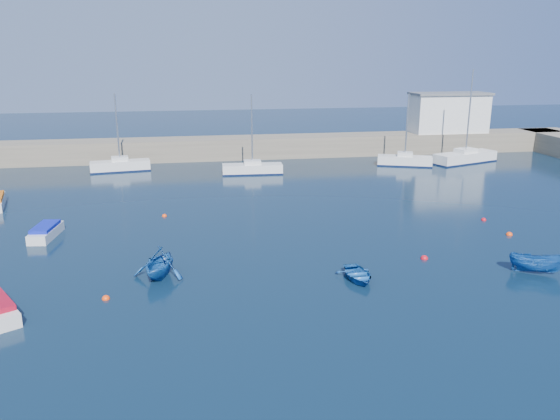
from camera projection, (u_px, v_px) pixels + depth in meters
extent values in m
plane|color=#0B1E31|center=(301.00, 328.00, 26.35)|extent=(220.00, 220.00, 0.00)
cube|color=#726857|center=(227.00, 148.00, 69.60)|extent=(96.00, 4.50, 2.60)
cube|color=silver|center=(449.00, 114.00, 73.45)|extent=(10.00, 4.00, 5.00)
cube|color=silver|center=(120.00, 166.00, 61.86)|extent=(6.72, 2.75, 1.18)
cylinder|color=#B7BABC|center=(117.00, 128.00, 60.67)|extent=(0.18, 0.18, 7.50)
cube|color=silver|center=(252.00, 169.00, 60.43)|extent=(6.69, 2.20, 1.09)
cylinder|color=#B7BABC|center=(252.00, 130.00, 59.24)|extent=(0.16, 0.16, 7.59)
cube|color=silver|center=(405.00, 161.00, 64.91)|extent=(6.54, 3.88, 1.16)
cylinder|color=#B7BABC|center=(407.00, 125.00, 63.75)|extent=(0.17, 0.17, 7.27)
cube|color=silver|center=(465.00, 158.00, 66.71)|extent=(8.88, 5.18, 1.26)
cylinder|color=#B7BABC|center=(469.00, 112.00, 65.19)|extent=(0.18, 0.18, 9.86)
cube|color=silver|center=(46.00, 233.00, 39.36)|extent=(1.82, 3.96, 0.68)
cube|color=#0E1BA1|center=(45.00, 227.00, 39.23)|extent=(1.63, 3.00, 0.25)
imported|color=#164F9C|center=(358.00, 275.00, 31.93)|extent=(2.23, 3.06, 0.62)
imported|color=#164F9C|center=(159.00, 262.00, 32.16)|extent=(3.97, 4.27, 1.84)
imported|color=#164F9C|center=(537.00, 264.00, 32.79)|extent=(3.41, 2.52, 1.24)
sphere|color=#FF400D|center=(106.00, 299.00, 29.48)|extent=(0.43, 0.43, 0.43)
sphere|color=red|center=(424.00, 259.00, 35.29)|extent=(0.49, 0.49, 0.49)
sphere|color=#FF400D|center=(509.00, 235.00, 39.96)|extent=(0.48, 0.48, 0.48)
sphere|color=#FF400D|center=(164.00, 216.00, 44.60)|extent=(0.40, 0.40, 0.40)
sphere|color=red|center=(484.00, 220.00, 43.55)|extent=(0.41, 0.41, 0.41)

